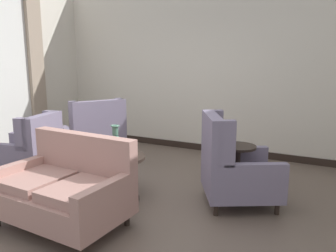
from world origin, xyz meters
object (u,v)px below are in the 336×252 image
(side_table, at_px, (237,167))
(armchair_near_sideboard, at_px, (95,139))
(coffee_table, at_px, (115,165))
(porcelain_vase, at_px, (116,143))
(armchair_near_window, at_px, (233,168))
(settee, at_px, (65,189))
(armchair_foreground_right, at_px, (28,154))

(side_table, bearing_deg, armchair_near_sideboard, 174.92)
(coffee_table, xyz_separation_m, porcelain_vase, (-0.00, 0.03, 0.28))
(armchair_near_window, distance_m, side_table, 0.22)
(settee, xyz_separation_m, armchair_near_sideboard, (-1.01, 1.76, 0.06))
(armchair_foreground_right, distance_m, side_table, 2.89)
(settee, bearing_deg, armchair_near_window, 45.78)
(armchair_near_window, bearing_deg, side_table, -28.39)
(armchair_near_window, height_order, armchair_near_sideboard, armchair_near_sideboard)
(settee, height_order, armchair_foreground_right, armchair_foreground_right)
(porcelain_vase, bearing_deg, armchair_near_sideboard, 140.35)
(coffee_table, relative_size, settee, 0.54)
(armchair_near_window, relative_size, armchair_near_sideboard, 0.97)
(settee, relative_size, armchair_foreground_right, 1.42)
(settee, bearing_deg, armchair_foreground_right, 155.70)
(porcelain_vase, bearing_deg, armchair_foreground_right, -170.94)
(porcelain_vase, distance_m, armchair_near_sideboard, 1.35)
(settee, height_order, armchair_near_window, armchair_near_window)
(side_table, bearing_deg, coffee_table, -154.70)
(armchair_foreground_right, xyz_separation_m, side_table, (2.76, 0.85, -0.02))
(porcelain_vase, bearing_deg, coffee_table, -84.10)
(armchair_foreground_right, height_order, armchair_near_sideboard, armchair_near_sideboard)
(coffee_table, relative_size, armchair_foreground_right, 0.77)
(armchair_near_window, height_order, side_table, armchair_near_window)
(armchair_foreground_right, xyz_separation_m, armchair_near_sideboard, (0.33, 1.07, 0.02))
(coffee_table, relative_size, porcelain_vase, 1.95)
(porcelain_vase, bearing_deg, side_table, 24.20)
(armchair_near_sideboard, bearing_deg, coffee_table, 82.06)
(side_table, bearing_deg, armchair_foreground_right, -162.91)
(porcelain_vase, distance_m, side_table, 1.57)
(coffee_table, xyz_separation_m, armchair_foreground_right, (-1.36, -0.18, 0.01))
(coffee_table, distance_m, armchair_near_window, 1.48)
(coffee_table, xyz_separation_m, side_table, (1.41, 0.67, -0.01))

